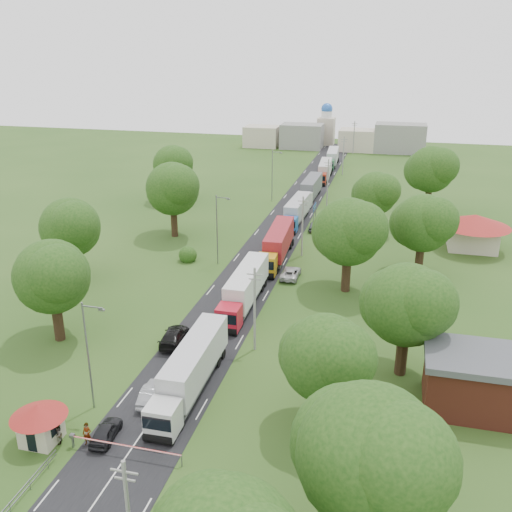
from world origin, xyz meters
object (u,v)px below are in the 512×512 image
(boom_barrier, at_px, (109,444))
(car_lane_mid, at_px, (152,393))
(guard_booth, at_px, (39,418))
(info_sign, at_px, (315,210))
(pedestrian_near, at_px, (87,434))
(car_lane_front, at_px, (106,432))
(truck_0, at_px, (191,369))

(boom_barrier, relative_size, car_lane_mid, 2.05)
(guard_booth, bearing_deg, info_sign, 78.32)
(guard_booth, height_order, info_sign, info_sign)
(boom_barrier, bearing_deg, pedestrian_near, 166.86)
(car_lane_front, bearing_deg, pedestrian_near, 38.55)
(boom_barrier, xyz_separation_m, pedestrian_near, (-2.14, 0.50, 0.09))
(guard_booth, bearing_deg, boom_barrier, 0.01)
(guard_booth, height_order, pedestrian_near, guard_booth)
(car_lane_front, height_order, car_lane_mid, car_lane_mid)
(guard_booth, relative_size, truck_0, 0.29)
(boom_barrier, bearing_deg, car_lane_mid, 87.14)
(boom_barrier, distance_m, truck_0, 10.12)
(car_lane_mid, bearing_deg, boom_barrier, 80.55)
(truck_0, bearing_deg, car_lane_mid, -139.91)
(guard_booth, relative_size, info_sign, 1.07)
(guard_booth, bearing_deg, truck_0, 46.61)
(truck_0, bearing_deg, pedestrian_near, -120.45)
(pedestrian_near, bearing_deg, car_lane_front, 39.84)
(boom_barrier, xyz_separation_m, truck_0, (3.16, 9.52, 1.33))
(guard_booth, distance_m, car_lane_mid, 9.58)
(car_lane_mid, height_order, pedestrian_near, pedestrian_near)
(truck_0, relative_size, car_lane_front, 3.87)
(boom_barrier, distance_m, guard_booth, 5.98)
(boom_barrier, relative_size, guard_booth, 2.10)
(guard_booth, distance_m, pedestrian_near, 3.92)
(info_sign, distance_m, car_lane_mid, 53.25)
(boom_barrier, distance_m, pedestrian_near, 2.20)
(boom_barrier, xyz_separation_m, guard_booth, (-5.84, -0.00, 1.27))
(boom_barrier, bearing_deg, truck_0, 71.63)
(truck_0, height_order, pedestrian_near, truck_0)
(guard_booth, height_order, car_lane_mid, guard_booth)
(pedestrian_near, bearing_deg, truck_0, 55.42)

